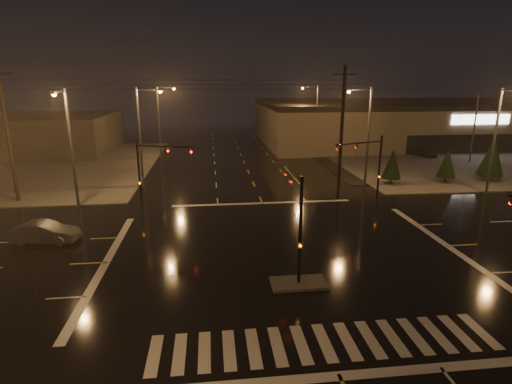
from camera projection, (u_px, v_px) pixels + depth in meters
ground at (285, 254)px, 25.35m from camera, size 140.00×140.00×0.00m
sidewalk_ne at (452, 157)px, 57.37m from camera, size 36.00×36.00×0.12m
sidewalk_nw at (9, 167)px, 50.72m from camera, size 36.00×36.00×0.12m
median_island at (299, 283)px, 21.50m from camera, size 3.00×1.60×0.15m
crosswalk at (324, 342)px, 16.73m from camera, size 15.00×2.60×0.01m
stop_bar_near at (339, 376)px, 14.82m from camera, size 16.00×0.50×0.01m
stop_bar_far at (262, 203)px, 35.88m from camera, size 16.00×0.50×0.01m
parking_lot at (493, 159)px, 56.01m from camera, size 50.00×24.00×0.08m
retail_building at (429, 120)px, 72.21m from camera, size 60.20×28.30×7.20m
commercial_block at (9, 134)px, 60.92m from camera, size 30.00×18.00×5.60m
signal_mast_median at (297, 213)px, 21.41m from camera, size 0.25×4.59×6.00m
signal_mast_ne at (371, 161)px, 35.09m from camera, size 4.84×1.86×6.00m
signal_mast_nw at (150, 166)px, 32.98m from camera, size 4.84×1.86×6.00m
streetlight_1 at (142, 131)px, 39.78m from camera, size 2.77×0.32×10.00m
streetlight_2 at (161, 117)px, 55.10m from camera, size 2.77×0.32×10.00m
streetlight_3 at (366, 130)px, 40.35m from camera, size 2.77×0.32×10.00m
streetlight_4 at (315, 115)px, 59.49m from camera, size 2.77×0.32×10.00m
streetlight_5 at (69, 142)px, 32.73m from camera, size 0.32×2.77×10.00m
streetlight_6 at (498, 135)px, 36.94m from camera, size 0.32×2.77×10.00m
utility_pole_0 at (8, 134)px, 34.67m from camera, size 2.20×0.32×12.00m
utility_pole_1 at (342, 130)px, 37.99m from camera, size 2.20×0.32×12.00m
conifer_0 at (392, 164)px, 41.74m from camera, size 1.99×1.99×3.81m
conifer_1 at (447, 163)px, 42.30m from camera, size 1.94×1.94×3.74m
conifer_2 at (492, 156)px, 42.95m from camera, size 2.68×2.68×4.88m
car_parked at (424, 152)px, 57.77m from camera, size 2.83×4.51×1.43m
car_crossing at (45, 232)px, 26.99m from camera, size 4.51×1.99×1.44m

